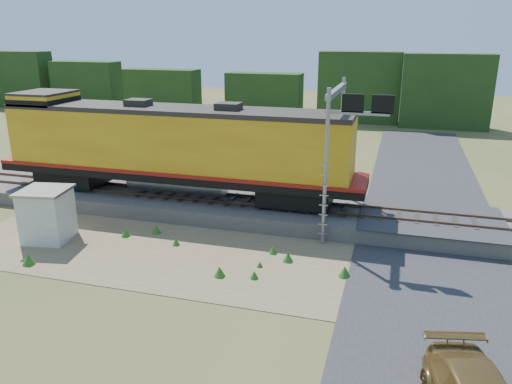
% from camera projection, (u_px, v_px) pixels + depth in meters
% --- Properties ---
extents(ground, '(140.00, 140.00, 0.00)m').
position_uv_depth(ground, '(266.00, 267.00, 21.60)').
color(ground, '#475123').
rests_on(ground, ground).
extents(ballast, '(70.00, 5.00, 0.80)m').
position_uv_depth(ballast, '(294.00, 213.00, 26.97)').
color(ballast, slate).
rests_on(ballast, ground).
extents(rails, '(70.00, 1.54, 0.16)m').
position_uv_depth(rails, '(295.00, 205.00, 26.82)').
color(rails, brown).
rests_on(rails, ballast).
extents(dirt_shoulder, '(26.00, 8.00, 0.03)m').
position_uv_depth(dirt_shoulder, '(226.00, 257.00, 22.59)').
color(dirt_shoulder, '#8C7754').
rests_on(dirt_shoulder, ground).
extents(road, '(7.00, 66.00, 0.86)m').
position_uv_depth(road, '(435.00, 279.00, 20.40)').
color(road, '#38383A').
rests_on(road, ground).
extents(tree_line_north, '(130.00, 3.00, 6.50)m').
position_uv_depth(tree_line_north, '(355.00, 95.00, 55.43)').
color(tree_line_north, '#1D3914').
rests_on(tree_line_north, ground).
extents(weed_clumps, '(15.00, 6.20, 0.56)m').
position_uv_depth(weed_clumps, '(192.00, 257.00, 22.63)').
color(weed_clumps, '#2E671D').
rests_on(weed_clumps, ground).
extents(locomotive, '(21.21, 3.23, 5.47)m').
position_uv_depth(locomotive, '(170.00, 146.00, 27.88)').
color(locomotive, black).
rests_on(locomotive, rails).
extents(shed, '(2.53, 2.53, 2.60)m').
position_uv_depth(shed, '(47.00, 215.00, 24.10)').
color(shed, silver).
rests_on(shed, ground).
extents(signal_gantry, '(2.94, 6.20, 7.42)m').
position_uv_depth(signal_gantry, '(342.00, 123.00, 24.16)').
color(signal_gantry, gray).
rests_on(signal_gantry, ground).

